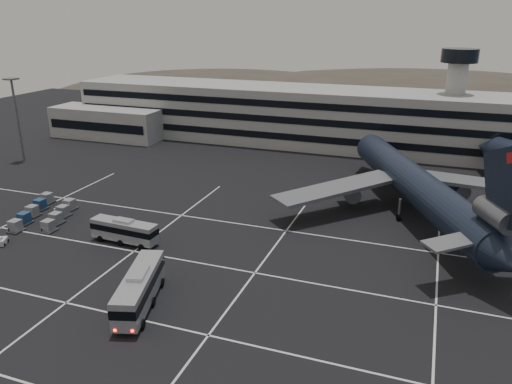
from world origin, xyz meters
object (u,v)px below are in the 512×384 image
at_px(bus_near, 139,287).
at_px(bus_far, 124,230).
at_px(trijet_main, 417,186).
at_px(uld_cluster, 44,213).
at_px(tug_a, 61,212).

height_order(bus_near, bus_far, bus_near).
relative_size(trijet_main, bus_far, 5.23).
distance_m(trijet_main, uld_cluster, 60.38).
xyz_separation_m(trijet_main, uld_cluster, (-56.33, -21.30, -4.34)).
height_order(trijet_main, uld_cluster, trijet_main).
bearing_deg(trijet_main, bus_far, -172.74).
relative_size(trijet_main, tug_a, 22.28).
relative_size(bus_far, uld_cluster, 0.74).
relative_size(tug_a, uld_cluster, 0.17).
bearing_deg(bus_far, bus_near, -137.72).
xyz_separation_m(bus_near, bus_far, (-11.19, 13.60, -0.41)).
relative_size(trijet_main, uld_cluster, 3.86).
xyz_separation_m(bus_near, tug_a, (-26.92, 18.76, -1.73)).
bearing_deg(trijet_main, bus_near, -151.00).
bearing_deg(bus_far, tug_a, 74.67).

